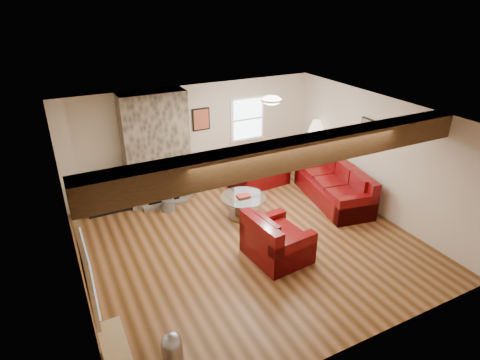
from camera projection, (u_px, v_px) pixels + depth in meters
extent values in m
plane|color=#4E2F14|center=(251.00, 244.00, 7.63)|extent=(8.00, 8.00, 0.00)
plane|color=white|center=(253.00, 117.00, 6.55)|extent=(8.00, 8.00, 0.00)
plane|color=beige|center=(195.00, 139.00, 9.30)|extent=(8.00, 0.00, 8.00)
plane|color=beige|center=(359.00, 274.00, 4.88)|extent=(8.00, 0.00, 8.00)
plane|color=beige|center=(72.00, 226.00, 5.86)|extent=(0.00, 7.50, 7.50)
plane|color=beige|center=(379.00, 156.00, 8.31)|extent=(0.00, 7.50, 7.50)
cube|color=#311F0E|center=(295.00, 153.00, 5.63)|extent=(6.00, 0.36, 0.38)
cube|color=#37332B|center=(156.00, 149.00, 8.69)|extent=(1.40, 0.50, 2.50)
cube|color=black|center=(163.00, 187.00, 8.83)|extent=(0.70, 0.06, 0.90)
cube|color=#37332B|center=(165.00, 204.00, 8.97)|extent=(1.00, 0.25, 0.08)
cylinder|color=#4C3018|center=(243.00, 215.00, 8.55)|extent=(0.64, 0.64, 0.04)
cylinder|color=#4C3018|center=(243.00, 207.00, 8.47)|extent=(0.34, 0.34, 0.43)
cylinder|color=silver|center=(243.00, 197.00, 8.36)|extent=(0.97, 0.97, 0.02)
cube|color=maroon|center=(243.00, 196.00, 8.35)|extent=(0.27, 0.19, 0.03)
cube|color=black|center=(109.00, 201.00, 8.68)|extent=(0.92, 0.37, 0.46)
imported|color=black|center=(106.00, 182.00, 8.49)|extent=(0.77, 0.10, 0.44)
cylinder|color=tan|center=(312.00, 178.00, 10.23)|extent=(0.28, 0.28, 0.03)
cylinder|color=tan|center=(314.00, 154.00, 9.94)|extent=(0.03, 0.03, 1.39)
cone|color=beige|center=(317.00, 126.00, 9.63)|extent=(0.40, 0.40, 0.28)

